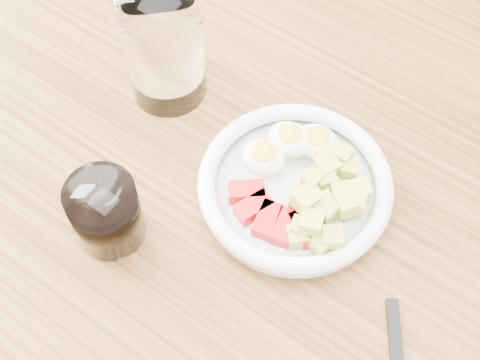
% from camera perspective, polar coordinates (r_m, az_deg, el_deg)
% --- Properties ---
extents(dining_table, '(1.50, 0.90, 0.77)m').
position_cam_1_polar(dining_table, '(0.86, 0.15, -5.24)').
color(dining_table, brown).
rests_on(dining_table, ground).
extents(bowl, '(0.22, 0.22, 0.06)m').
position_cam_1_polar(bowl, '(0.76, 4.86, -0.37)').
color(bowl, white).
rests_on(bowl, dining_table).
extents(water_glass, '(0.10, 0.10, 0.17)m').
position_cam_1_polar(water_glass, '(0.81, -6.55, 11.58)').
color(water_glass, white).
rests_on(water_glass, dining_table).
extents(coffee_glass, '(0.08, 0.08, 0.09)m').
position_cam_1_polar(coffee_glass, '(0.73, -11.38, -2.77)').
color(coffee_glass, white).
rests_on(coffee_glass, dining_table).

